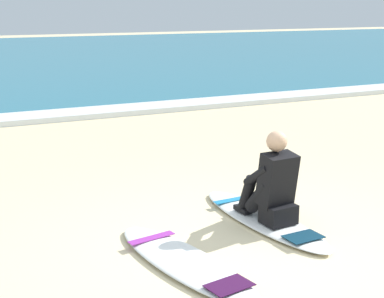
{
  "coord_description": "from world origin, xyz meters",
  "views": [
    {
      "loc": [
        -2.68,
        -4.17,
        2.24
      ],
      "look_at": [
        0.25,
        1.84,
        0.55
      ],
      "focal_mm": 53.95,
      "sensor_mm": 36.0,
      "label": 1
    }
  ],
  "objects": [
    {
      "name": "ground_plane",
      "position": [
        0.0,
        0.0,
        0.0
      ],
      "size": [
        80.0,
        80.0,
        0.0
      ],
      "primitive_type": "plane",
      "color": "beige"
    },
    {
      "name": "breaking_foam",
      "position": [
        0.0,
        7.27,
        0.06
      ],
      "size": [
        80.0,
        0.9,
        0.11
      ],
      "primitive_type": "cube",
      "color": "white",
      "rests_on": "ground"
    },
    {
      "name": "surfboard_main",
      "position": [
        0.5,
        0.64,
        0.04
      ],
      "size": [
        0.63,
        2.08,
        0.08
      ],
      "color": "white",
      "rests_on": "ground"
    },
    {
      "name": "surfer_seated",
      "position": [
        0.51,
        0.5,
        0.44
      ],
      "size": [
        0.39,
        0.72,
        0.95
      ],
      "color": "black",
      "rests_on": "surfboard_main"
    },
    {
      "name": "surfboard_spare_near",
      "position": [
        -0.69,
        0.06,
        0.04
      ],
      "size": [
        0.84,
        2.01,
        0.08
      ],
      "color": "white",
      "rests_on": "ground"
    }
  ]
}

